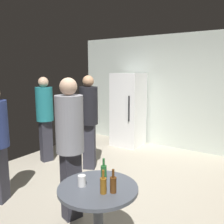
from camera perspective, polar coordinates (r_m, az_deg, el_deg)
The scene contains 11 objects.
ground_plane at distance 3.99m, azimuth 1.71°, elevation -18.98°, with size 5.20×5.20×0.10m, color #B2A893.
wall_back at distance 5.93m, azimuth 15.24°, elevation 4.44°, with size 5.32×0.06×2.70m, color beige.
refrigerator at distance 6.03m, azimuth 3.83°, elevation 0.54°, with size 0.70×0.68×1.80m.
foreground_table at distance 2.56m, azimuth -3.30°, elevation -19.24°, with size 0.80×0.80×0.73m.
beer_bottle_amber at distance 2.36m, azimuth -2.07°, elevation -16.78°, with size 0.06×0.06×0.23m.
beer_bottle_brown at distance 2.37m, azimuth 0.28°, elevation -16.62°, with size 0.06×0.06×0.23m.
beer_bottle_green at distance 2.62m, azimuth -1.96°, elevation -13.89°, with size 0.06×0.06×0.23m.
plastic_cup_white at distance 2.52m, azimuth -7.11°, elevation -15.75°, with size 0.08×0.08×0.11m, color white.
person_in_teal_shirt at distance 5.10m, azimuth -15.55°, elevation -0.14°, with size 0.43×0.43×1.74m.
person_in_black_shirt at distance 4.53m, azimuth -5.49°, elevation -0.70°, with size 0.45×0.45×1.78m.
person_in_gray_shirt at distance 3.01m, azimuth -9.88°, elevation -6.13°, with size 0.43×0.43×1.79m.
Camera 1 is at (1.82, -2.98, 1.87)m, focal length 38.83 mm.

